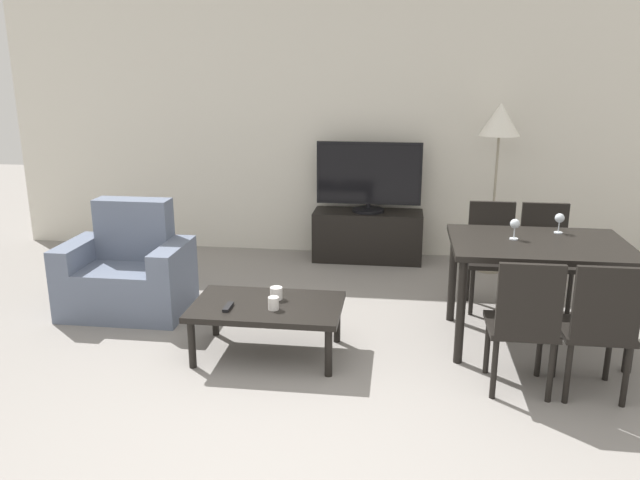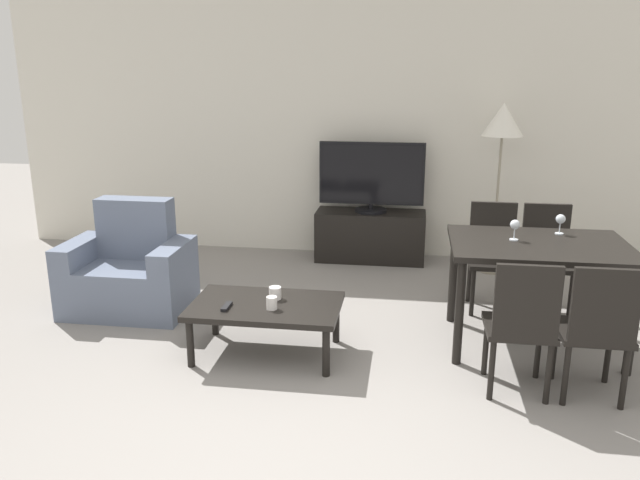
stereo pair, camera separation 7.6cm
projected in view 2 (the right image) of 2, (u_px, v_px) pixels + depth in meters
name	position (u px, v px, depth m)	size (l,w,h in m)	color
ground_plane	(286.00, 465.00, 3.12)	(18.00, 18.00, 0.00)	gray
wall_back	(358.00, 125.00, 6.36)	(7.37, 0.06, 2.70)	silver
armchair	(130.00, 273.00, 5.05)	(0.97, 0.64, 0.89)	slate
tv_stand	(370.00, 236.00, 6.37)	(1.10, 0.41, 0.51)	black
tv	(372.00, 177.00, 6.20)	(1.04, 0.32, 0.70)	black
coffee_table	(266.00, 309.00, 4.25)	(1.02, 0.63, 0.37)	black
dining_table	(538.00, 256.00, 4.29)	(1.20, 0.86, 0.76)	black
dining_chair_near	(522.00, 322.00, 3.67)	(0.40, 0.40, 0.86)	black
dining_chair_far	(546.00, 253.00, 5.01)	(0.40, 0.40, 0.86)	black
dining_chair_near_right	(597.00, 326.00, 3.61)	(0.40, 0.40, 0.86)	black
dining_chair_far_left	(493.00, 251.00, 5.07)	(0.40, 0.40, 0.86)	black
floor_lamp	(503.00, 126.00, 5.70)	(0.38, 0.38, 1.61)	gray
remote_primary	(227.00, 306.00, 4.16)	(0.04, 0.15, 0.02)	black
cup_white_near	(272.00, 303.00, 4.13)	(0.07, 0.07, 0.09)	white
cup_colored_far	(275.00, 293.00, 4.31)	(0.09, 0.09, 0.09)	white
wine_glass_left	(515.00, 226.00, 4.30)	(0.07, 0.07, 0.15)	silver
wine_glass_center	(561.00, 220.00, 4.45)	(0.07, 0.07, 0.15)	silver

